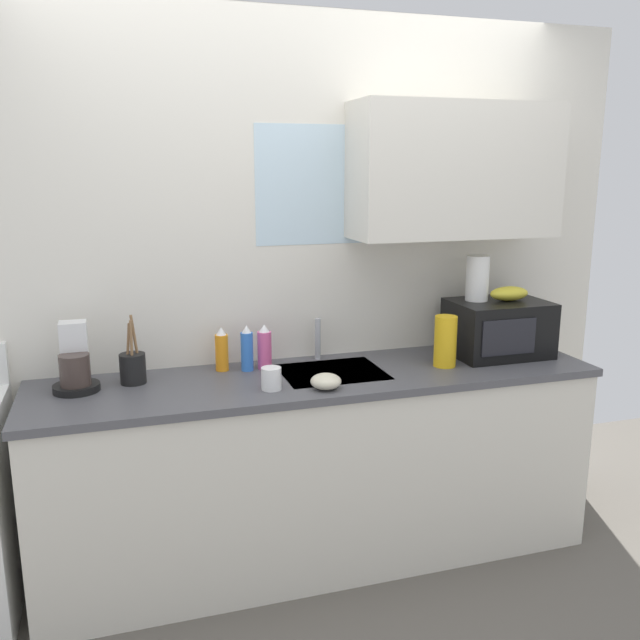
% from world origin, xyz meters
% --- Properties ---
extents(kitchen_wall_assembly, '(3.31, 0.42, 2.50)m').
position_xyz_m(kitchen_wall_assembly, '(0.14, 0.31, 1.36)').
color(kitchen_wall_assembly, silver).
rests_on(kitchen_wall_assembly, ground).
extents(counter_unit, '(2.54, 0.63, 0.90)m').
position_xyz_m(counter_unit, '(0.00, 0.00, 0.46)').
color(counter_unit, silver).
rests_on(counter_unit, ground).
extents(sink_faucet, '(0.03, 0.03, 0.20)m').
position_xyz_m(sink_faucet, '(0.06, 0.24, 1.00)').
color(sink_faucet, '#B2B5BA').
rests_on(sink_faucet, counter_unit).
extents(microwave, '(0.46, 0.35, 0.27)m').
position_xyz_m(microwave, '(0.93, 0.05, 1.04)').
color(microwave, black).
rests_on(microwave, counter_unit).
extents(banana_bunch, '(0.20, 0.11, 0.07)m').
position_xyz_m(banana_bunch, '(0.98, 0.05, 1.20)').
color(banana_bunch, gold).
rests_on(banana_bunch, microwave).
extents(paper_towel_roll, '(0.11, 0.11, 0.22)m').
position_xyz_m(paper_towel_roll, '(0.83, 0.10, 1.28)').
color(paper_towel_roll, white).
rests_on(paper_towel_roll, microwave).
extents(coffee_maker, '(0.19, 0.21, 0.28)m').
position_xyz_m(coffee_maker, '(-1.03, 0.11, 1.00)').
color(coffee_maker, black).
rests_on(coffee_maker, counter_unit).
extents(dish_soap_bottle_pink, '(0.06, 0.06, 0.21)m').
position_xyz_m(dish_soap_bottle_pink, '(-0.22, 0.16, 1.00)').
color(dish_soap_bottle_pink, '#E55999').
rests_on(dish_soap_bottle_pink, counter_unit).
extents(dish_soap_bottle_blue, '(0.06, 0.06, 0.21)m').
position_xyz_m(dish_soap_bottle_blue, '(-0.30, 0.16, 1.00)').
color(dish_soap_bottle_blue, blue).
rests_on(dish_soap_bottle_blue, counter_unit).
extents(dish_soap_bottle_orange, '(0.06, 0.06, 0.20)m').
position_xyz_m(dish_soap_bottle_orange, '(-0.41, 0.19, 0.99)').
color(dish_soap_bottle_orange, orange).
rests_on(dish_soap_bottle_orange, counter_unit).
extents(cereal_canister, '(0.10, 0.10, 0.24)m').
position_xyz_m(cereal_canister, '(0.59, -0.05, 1.02)').
color(cereal_canister, gold).
rests_on(cereal_canister, counter_unit).
extents(mug_white, '(0.08, 0.08, 0.09)m').
position_xyz_m(mug_white, '(-0.26, -0.14, 0.95)').
color(mug_white, white).
rests_on(mug_white, counter_unit).
extents(utensil_crock, '(0.11, 0.11, 0.30)m').
position_xyz_m(utensil_crock, '(-0.80, 0.12, 0.97)').
color(utensil_crock, black).
rests_on(utensil_crock, counter_unit).
extents(small_bowl, '(0.13, 0.13, 0.06)m').
position_xyz_m(small_bowl, '(-0.04, -0.20, 0.93)').
color(small_bowl, beige).
rests_on(small_bowl, counter_unit).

